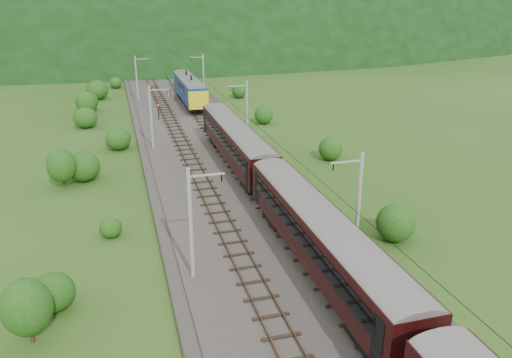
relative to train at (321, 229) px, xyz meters
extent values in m
plane|color=#264917|center=(-2.40, 2.02, -3.77)|extent=(600.00, 600.00, 0.00)
cube|color=#38332D|center=(-2.40, 12.02, -3.62)|extent=(14.00, 220.00, 0.30)
cube|color=brown|center=(-5.52, 12.02, -3.28)|extent=(0.08, 220.00, 0.15)
cube|color=brown|center=(-4.08, 12.02, -3.28)|extent=(0.08, 220.00, 0.15)
cube|color=black|center=(-4.80, 12.02, -3.41)|extent=(2.40, 220.00, 0.12)
cube|color=brown|center=(-0.72, 12.02, -3.28)|extent=(0.08, 220.00, 0.15)
cube|color=brown|center=(0.72, 12.02, -3.28)|extent=(0.08, 220.00, 0.15)
cube|color=black|center=(0.00, 12.02, -3.41)|extent=(2.40, 220.00, 0.12)
cylinder|color=gray|center=(-8.60, 2.02, 0.53)|extent=(0.28, 0.28, 8.00)
cube|color=gray|center=(-7.40, 2.02, 3.93)|extent=(2.40, 0.12, 0.12)
cylinder|color=black|center=(-6.40, 2.02, 3.63)|extent=(0.10, 0.10, 0.50)
cylinder|color=gray|center=(-8.60, 34.02, 0.53)|extent=(0.28, 0.28, 8.00)
cube|color=gray|center=(-7.40, 34.02, 3.93)|extent=(2.40, 0.12, 0.12)
cylinder|color=black|center=(-6.40, 34.02, 3.63)|extent=(0.10, 0.10, 0.50)
cylinder|color=gray|center=(-8.60, 66.02, 0.53)|extent=(0.28, 0.28, 8.00)
cube|color=gray|center=(-7.40, 66.02, 3.93)|extent=(2.40, 0.12, 0.12)
cylinder|color=black|center=(-6.40, 66.02, 3.63)|extent=(0.10, 0.10, 0.50)
cylinder|color=gray|center=(-8.60, 98.02, 0.53)|extent=(0.28, 0.28, 8.00)
cube|color=gray|center=(-7.40, 98.02, 3.93)|extent=(2.40, 0.12, 0.12)
cylinder|color=black|center=(-6.40, 98.02, 3.63)|extent=(0.10, 0.10, 0.50)
cylinder|color=gray|center=(-8.60, 130.02, 0.53)|extent=(0.28, 0.28, 8.00)
cube|color=gray|center=(-7.40, 130.02, 3.93)|extent=(2.40, 0.12, 0.12)
cylinder|color=black|center=(-6.40, 130.02, 3.63)|extent=(0.10, 0.10, 0.50)
cylinder|color=gray|center=(3.80, 2.02, 0.53)|extent=(0.28, 0.28, 8.00)
cube|color=gray|center=(2.60, 2.02, 3.93)|extent=(2.40, 0.12, 0.12)
cylinder|color=black|center=(1.60, 2.02, 3.63)|extent=(0.10, 0.10, 0.50)
cylinder|color=gray|center=(3.80, 34.02, 0.53)|extent=(0.28, 0.28, 8.00)
cube|color=gray|center=(2.60, 34.02, 3.93)|extent=(2.40, 0.12, 0.12)
cylinder|color=black|center=(1.60, 34.02, 3.63)|extent=(0.10, 0.10, 0.50)
cylinder|color=gray|center=(3.80, 66.02, 0.53)|extent=(0.28, 0.28, 8.00)
cube|color=gray|center=(2.60, 66.02, 3.93)|extent=(2.40, 0.12, 0.12)
cylinder|color=black|center=(1.60, 66.02, 3.63)|extent=(0.10, 0.10, 0.50)
cylinder|color=gray|center=(3.80, 98.02, 0.53)|extent=(0.28, 0.28, 8.00)
cube|color=gray|center=(2.60, 98.02, 3.93)|extent=(2.40, 0.12, 0.12)
cylinder|color=black|center=(1.60, 98.02, 3.63)|extent=(0.10, 0.10, 0.50)
cylinder|color=gray|center=(3.80, 130.02, 0.53)|extent=(0.28, 0.28, 8.00)
cube|color=gray|center=(2.60, 130.02, 3.93)|extent=(2.40, 0.12, 0.12)
cylinder|color=black|center=(1.60, 130.02, 3.63)|extent=(0.10, 0.10, 0.50)
cylinder|color=black|center=(-4.80, 12.02, 3.33)|extent=(0.03, 198.00, 0.03)
cylinder|color=black|center=(0.00, 12.02, 3.33)|extent=(0.03, 198.00, 0.03)
ellipsoid|color=black|center=(-2.40, 262.02, -3.77)|extent=(504.00, 360.00, 244.00)
cube|color=black|center=(0.00, -0.09, -0.61)|extent=(3.13, 23.74, 3.24)
cylinder|color=slate|center=(0.00, -0.09, 0.84)|extent=(3.13, 23.62, 3.13)
cube|color=black|center=(-1.58, -0.09, -0.23)|extent=(0.05, 20.89, 1.24)
cube|color=black|center=(1.58, -0.09, -0.23)|extent=(0.05, 20.89, 1.24)
cube|color=black|center=(0.00, -8.40, -2.72)|extent=(2.37, 3.45, 0.97)
cube|color=black|center=(0.00, 8.22, -2.72)|extent=(2.37, 3.45, 0.97)
cube|color=black|center=(0.00, 24.71, -0.61)|extent=(3.13, 23.74, 3.24)
cylinder|color=slate|center=(0.00, 24.71, 0.84)|extent=(3.13, 23.62, 3.13)
cube|color=black|center=(-1.58, 24.71, -0.23)|extent=(0.05, 20.89, 1.24)
cube|color=black|center=(1.58, 24.71, -0.23)|extent=(0.05, 20.89, 1.24)
cube|color=black|center=(0.00, 16.40, -2.72)|extent=(2.37, 3.45, 0.97)
cube|color=black|center=(0.00, 33.02, -2.72)|extent=(2.37, 3.45, 0.97)
cube|color=navy|center=(0.00, 59.23, -0.61)|extent=(3.13, 19.43, 3.24)
cylinder|color=slate|center=(0.00, 59.23, 0.84)|extent=(3.13, 19.33, 3.13)
cube|color=black|center=(-1.58, 59.23, -0.23)|extent=(0.05, 17.09, 1.24)
cube|color=black|center=(1.58, 59.23, -0.23)|extent=(0.05, 17.09, 1.24)
cube|color=black|center=(0.00, 52.43, -2.72)|extent=(2.37, 3.45, 0.97)
cube|color=black|center=(0.00, 66.03, -2.72)|extent=(2.37, 3.45, 0.97)
cube|color=yellow|center=(0.00, 68.74, -0.83)|extent=(3.19, 0.50, 2.91)
cube|color=yellow|center=(0.00, 49.71, -0.83)|extent=(3.19, 0.50, 2.91)
cube|color=black|center=(0.00, 62.23, 1.60)|extent=(0.08, 1.60, 0.97)
cylinder|color=red|center=(-2.98, 66.85, -2.70)|extent=(0.16, 0.16, 1.54)
cylinder|color=red|center=(-2.20, 65.58, -2.70)|extent=(0.16, 0.16, 1.54)
cylinder|color=black|center=(-6.41, 49.20, -2.35)|extent=(0.16, 0.16, 2.25)
sphere|color=red|center=(-6.41, 49.20, -1.16)|extent=(0.27, 0.27, 0.27)
ellipsoid|color=#184A13|center=(-17.62, 0.99, -2.53)|extent=(2.76, 2.76, 2.49)
ellipsoid|color=#184A13|center=(-14.04, 10.40, -2.95)|extent=(1.83, 1.83, 1.65)
ellipsoid|color=#184A13|center=(-16.68, 24.83, -2.17)|extent=(3.57, 3.57, 3.21)
ellipsoid|color=#184A13|center=(-12.83, 35.52, -2.33)|extent=(3.21, 3.21, 2.89)
ellipsoid|color=#184A13|center=(-17.23, 48.27, -2.23)|extent=(3.43, 3.43, 3.09)
ellipsoid|color=#184A13|center=(-17.39, 59.76, -2.09)|extent=(3.74, 3.74, 3.37)
ellipsoid|color=#184A13|center=(-15.82, 69.95, -1.98)|extent=(3.99, 3.99, 3.59)
ellipsoid|color=#184A13|center=(-12.32, 81.32, -2.61)|extent=(2.59, 2.59, 2.33)
ellipsoid|color=#184A13|center=(-15.63, 95.10, -1.94)|extent=(4.09, 4.09, 3.68)
cylinder|color=black|center=(-18.56, -2.05, -2.67)|extent=(0.24, 0.24, 2.22)
ellipsoid|color=#184A13|center=(-18.56, -2.05, -1.40)|extent=(2.85, 2.85, 3.42)
cylinder|color=black|center=(-18.61, 23.19, -2.64)|extent=(0.24, 0.24, 2.27)
ellipsoid|color=#184A13|center=(-18.61, 23.19, -1.34)|extent=(2.92, 2.92, 3.50)
cylinder|color=black|center=(-17.19, 54.31, -2.59)|extent=(0.24, 0.24, 2.37)
ellipsoid|color=#184A13|center=(-17.19, 54.31, -1.24)|extent=(3.04, 3.04, 3.65)
ellipsoid|color=#184A13|center=(8.03, 3.49, -2.36)|extent=(3.14, 3.14, 2.82)
ellipsoid|color=#184A13|center=(11.52, 24.20, -2.51)|extent=(2.81, 2.81, 2.52)
ellipsoid|color=#184A13|center=(8.94, 43.41, -2.50)|extent=(2.84, 2.84, 2.55)
ellipsoid|color=#184A13|center=(10.20, 64.05, -2.54)|extent=(2.73, 2.73, 2.46)
camera|label=1|loc=(-12.65, -28.29, 15.05)|focal=35.00mm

